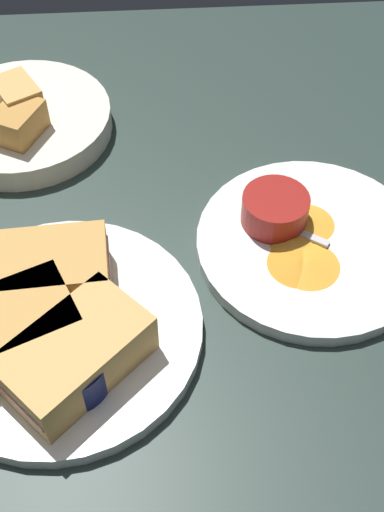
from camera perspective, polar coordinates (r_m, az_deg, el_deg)
The scene contains 12 objects.
ground_plane at distance 68.15cm, azimuth -4.08°, elevation -4.65°, with size 110.00×110.00×3.00cm, color #283833.
plate_sandwich_main at distance 65.07cm, azimuth -11.06°, elevation -6.25°, with size 26.95×26.95×1.60cm, color white.
sandwich_half_near at distance 65.62cm, azimuth -12.86°, elevation -1.29°, with size 13.65×8.36×4.80cm.
sandwich_half_far at distance 62.38cm, azimuth -15.95°, elevation -6.21°, with size 14.95×12.15×4.80cm.
sandwich_half_extra at distance 59.59cm, azimuth -9.98°, elevation -8.33°, with size 14.66×14.46×4.80cm.
ramekin_dark_sauce at distance 59.41cm, azimuth -10.53°, elevation -9.49°, with size 7.15×7.15×3.75cm.
spoon_by_dark_ramekin at distance 63.78cm, azimuth -10.16°, elevation -5.85°, with size 2.26×9.87×0.80cm.
plate_chips_companion at distance 71.46cm, azimuth 10.23°, elevation 0.97°, with size 24.46×24.46×1.60cm, color white.
ramekin_light_gravy at distance 70.79cm, azimuth 7.17°, elevation 4.09°, with size 7.14×7.14×3.41cm.
spoon_by_gravy_ramekin at distance 71.64cm, azimuth 6.64°, elevation 3.15°, with size 9.00×6.76×0.80cm.
plantain_chip_scatter at distance 69.44cm, azimuth 9.51°, elevation 0.59°, with size 9.90×13.51×0.60cm.
bread_basket_rear at distance 86.01cm, azimuth -14.39°, elevation 11.28°, with size 21.87×21.87×7.07cm.
Camera 1 is at (2.17, -39.03, 54.32)cm, focal length 46.40 mm.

